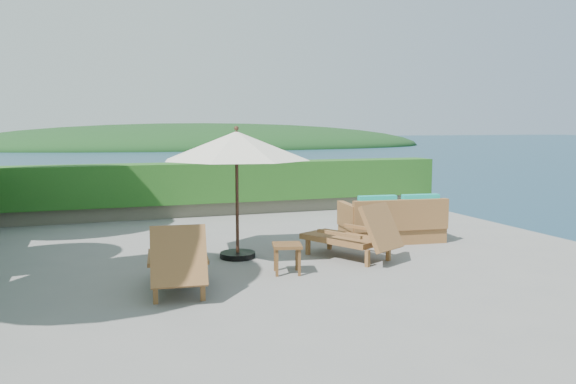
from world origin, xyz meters
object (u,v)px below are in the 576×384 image
object	(u,v)px
lounge_left	(178,262)
wicker_loveseat	(393,223)
patio_umbrella	(237,147)
lounge_right	(355,235)
side_table	(287,249)

from	to	relation	value
lounge_left	wicker_loveseat	distance (m)	4.98
patio_umbrella	lounge_right	xyz separation A→B (m)	(1.87, -0.76, -1.51)
lounge_left	side_table	xyz separation A→B (m)	(1.74, 0.42, -0.04)
patio_umbrella	lounge_right	world-z (taller)	patio_umbrella
patio_umbrella	lounge_right	size ratio (longest dim) A/B	1.64
lounge_right	wicker_loveseat	bearing A→B (deg)	12.10
patio_umbrella	lounge_left	distance (m)	2.60
patio_umbrella	side_table	size ratio (longest dim) A/B	5.79
lounge_left	lounge_right	world-z (taller)	same
patio_umbrella	lounge_right	bearing A→B (deg)	-22.08
lounge_left	side_table	world-z (taller)	lounge_left
patio_umbrella	side_table	world-z (taller)	patio_umbrella
patio_umbrella	wicker_loveseat	bearing A→B (deg)	6.46
lounge_left	wicker_loveseat	bearing A→B (deg)	30.81
lounge_left	wicker_loveseat	size ratio (longest dim) A/B	0.88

